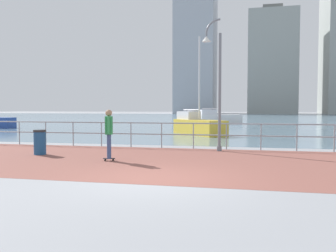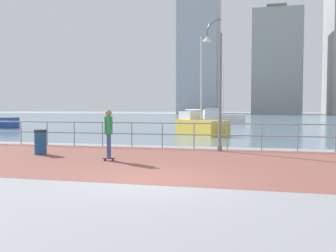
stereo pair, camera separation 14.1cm
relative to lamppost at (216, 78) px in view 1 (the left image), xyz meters
name	(u,v)px [view 1 (the left image)]	position (x,y,z in m)	size (l,w,h in m)	color
ground	(229,121)	(-0.98, 33.92, -2.94)	(220.00, 220.00, 0.00)	gray
brick_paving	(177,161)	(-0.98, -3.07, -2.94)	(28.00, 7.35, 0.01)	brown
harbor_water	(232,118)	(-0.98, 45.60, -2.94)	(180.00, 88.00, 0.00)	slate
waterfront_railing	(193,131)	(-0.98, 0.60, -2.17)	(25.25, 0.06, 1.11)	#8C99A3
lamppost	(216,78)	(0.00, 0.00, 0.00)	(0.82, 0.36, 5.31)	slate
skateboarder	(109,130)	(-3.18, -3.50, -1.93)	(0.41, 0.55, 1.69)	black
trash_bin	(40,142)	(-6.31, -2.55, -2.47)	(0.46, 0.46, 0.93)	navy
sailboat_teal	(219,118)	(-1.75, 25.88, -2.32)	(4.87, 2.94, 6.54)	white
sailboat_navy	(198,125)	(-1.88, 8.73, -2.33)	(3.95, 4.38, 6.35)	gold
tower_beige	(271,63)	(8.40, 95.18, 11.93)	(13.66, 14.32, 31.41)	#939993
tower_steel	(196,41)	(-14.21, 97.11, 19.59)	(11.91, 16.01, 46.73)	#A3A8B2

